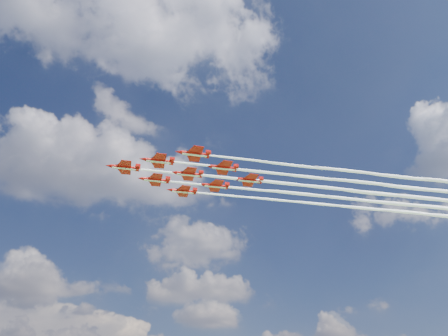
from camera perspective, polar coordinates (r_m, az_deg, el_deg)
The scene contains 9 objects.
jet_lead at distance 163.44m, azimuth 14.46°, elevation -2.68°, with size 158.33×9.57×2.80m.
jet_row2_port at distance 163.13m, azimuth 18.84°, elevation -1.94°, with size 158.33×9.57×2.80m.
jet_row2_starb at distance 173.55m, azimuth 16.70°, elevation -3.96°, with size 158.33×9.57×2.80m.
jet_row3_port at distance 163.81m, azimuth 23.20°, elevation -1.19°, with size 158.33×9.57×2.80m.
jet_row3_centre at distance 173.66m, azimuth 20.82°, elevation -3.25°, with size 158.33×9.57×2.80m.
jet_row3_starb at distance 183.98m, azimuth 18.70°, elevation -5.09°, with size 158.33×9.57×2.80m.
jet_row4_port at distance 174.69m, azimuth 24.91°, elevation -2.54°, with size 158.33×9.57×2.80m.
jet_row4_starb at distance 184.46m, azimuth 22.58°, elevation -4.42°, with size 158.33×9.57×2.80m.
jet_tail at distance 185.79m, azimuth 26.42°, elevation -3.73°, with size 158.33×9.57×2.80m.
Camera 1 is at (-11.45, -128.82, 4.00)m, focal length 35.00 mm.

